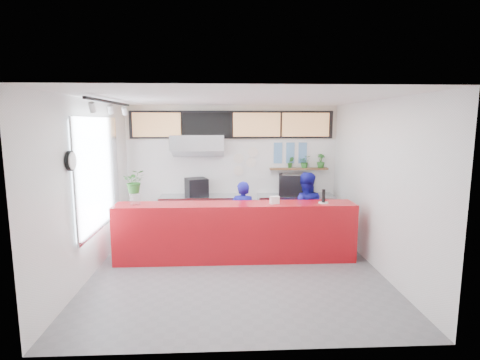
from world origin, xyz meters
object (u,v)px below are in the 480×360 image
(staff_center, at_px, (243,217))
(pepper_mill, at_px, (324,196))
(panini_oven, at_px, (197,187))
(espresso_machine, at_px, (295,185))
(service_counter, at_px, (236,232))
(staff_right, at_px, (305,211))

(staff_center, height_order, pepper_mill, staff_center)
(panini_oven, relative_size, staff_center, 0.32)
(espresso_machine, height_order, pepper_mill, espresso_machine)
(panini_oven, distance_m, staff_center, 1.70)
(service_counter, relative_size, staff_right, 2.80)
(staff_right, bearing_deg, panini_oven, -21.30)
(staff_right, xyz_separation_m, pepper_mill, (0.21, -0.58, 0.43))
(service_counter, xyz_separation_m, staff_center, (0.17, 0.49, 0.17))
(staff_center, xyz_separation_m, staff_right, (1.27, 0.05, 0.08))
(panini_oven, xyz_separation_m, pepper_mill, (2.50, -1.84, 0.13))
(panini_oven, height_order, pepper_mill, pepper_mill)
(service_counter, distance_m, pepper_mill, 1.79)
(staff_right, bearing_deg, service_counter, 28.05)
(pepper_mill, bearing_deg, staff_center, 160.49)
(service_counter, height_order, staff_center, staff_center)
(staff_center, height_order, staff_right, staff_right)
(espresso_machine, xyz_separation_m, staff_center, (-1.31, -1.31, -0.42))
(service_counter, distance_m, espresso_machine, 2.41)
(service_counter, height_order, panini_oven, panini_oven)
(panini_oven, bearing_deg, espresso_machine, -20.05)
(espresso_machine, distance_m, pepper_mill, 1.85)
(service_counter, distance_m, panini_oven, 2.07)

